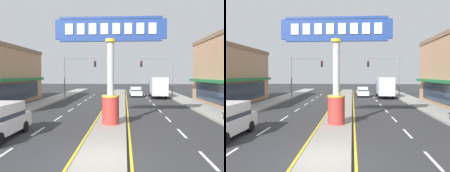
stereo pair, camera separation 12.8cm
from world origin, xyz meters
The scene contains 10 objects.
ground_plane centered at (0.00, 0.00, 0.00)m, with size 160.00×160.00×0.00m, color #303033.
median_strip centered at (0.00, 18.00, 0.07)m, with size 2.09×52.00×0.14m, color gray.
sidewalk_left centered at (-8.98, 16.00, 0.09)m, with size 2.67×60.00×0.18m, color #9E9B93.
sidewalk_right centered at (8.98, 16.00, 0.09)m, with size 2.67×60.00×0.18m, color #9E9B93.
lane_markings centered at (0.00, 16.65, 0.00)m, with size 8.83×52.00×0.01m.
district_sign centered at (0.00, 6.55, 4.06)m, with size 7.41×1.21×7.18m.
traffic_light_left_side centered at (-6.28, 25.54, 4.25)m, with size 4.86×0.46×6.20m.
traffic_light_right_side centered at (6.28, 26.19, 4.25)m, with size 4.86×0.46×6.20m.
box_truck_far_right_lane centered at (5.95, 26.56, 1.69)m, with size 2.38×6.96×3.12m.
sedan_near_left_lane centered at (2.70, 28.38, 0.79)m, with size 1.93×4.35×1.53m.
Camera 1 is at (0.95, -9.19, 3.47)m, focal length 37.69 mm.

